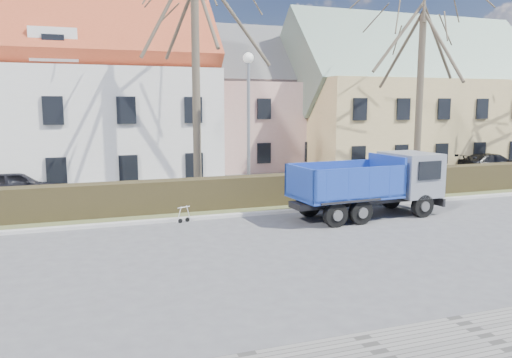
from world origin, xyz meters
name	(u,v)px	position (x,y,z in m)	size (l,w,h in m)	color
ground	(320,244)	(0.00, 0.00, 0.00)	(120.00, 120.00, 0.00)	#4C4C4F
curb_far	(268,213)	(0.00, 4.60, 0.06)	(80.00, 0.30, 0.12)	#B0AEAA
grass_strip	(255,205)	(0.00, 6.20, 0.05)	(80.00, 3.00, 0.10)	#4B532E
hedge	(257,192)	(0.00, 6.00, 0.65)	(60.00, 0.90, 1.30)	black
building_pink	(244,110)	(4.00, 20.00, 4.00)	(10.80, 8.80, 8.00)	#CB9B90
building_yellow	(414,106)	(16.00, 17.00, 4.25)	(18.80, 10.80, 8.50)	tan
tree_1	(196,60)	(-2.00, 8.50, 6.33)	(9.20, 9.20, 12.65)	#4B4234
tree_2	(420,83)	(10.00, 8.50, 5.50)	(8.00, 8.00, 11.00)	#4B4234
dump_truck	(362,185)	(3.24, 2.87, 1.27)	(6.34, 2.36, 2.54)	navy
streetlight	(249,128)	(-0.03, 7.00, 3.33)	(0.52, 0.52, 6.66)	gray
cart_frame	(179,214)	(-3.69, 4.21, 0.34)	(0.74, 0.42, 0.68)	silver
parked_car_a	(18,185)	(-9.83, 11.31, 0.70)	(1.65, 4.09, 1.39)	black
parked_car_b	(492,164)	(17.50, 10.85, 0.66)	(1.86, 4.56, 1.32)	black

